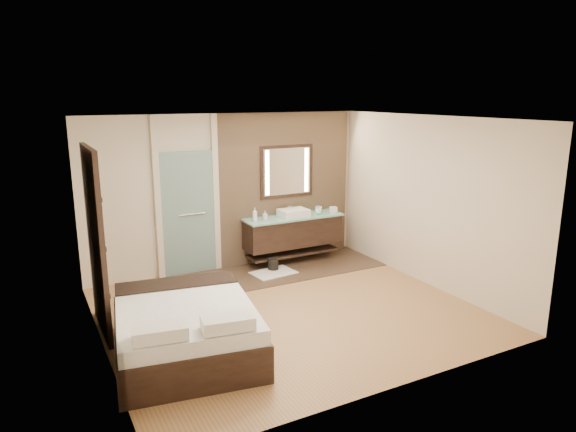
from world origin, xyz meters
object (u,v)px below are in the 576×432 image
vanity (293,231)px  mirror_unit (287,171)px  bed (186,329)px  waste_bin (273,264)px

vanity → mirror_unit: (0.00, 0.24, 1.07)m
vanity → bed: bearing=-138.6°
bed → mirror_unit: bearing=53.1°
mirror_unit → waste_bin: mirror_unit is taller
bed → waste_bin: bearing=53.3°
vanity → waste_bin: 0.76m
vanity → mirror_unit: size_ratio=1.75×
vanity → mirror_unit: mirror_unit is taller
vanity → mirror_unit: 1.10m
bed → waste_bin: (2.21, 2.16, -0.20)m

